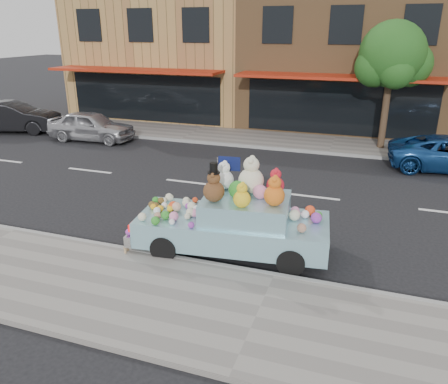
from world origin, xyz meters
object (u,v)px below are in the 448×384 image
at_px(car_dark, 13,117).
at_px(art_car, 234,220).
at_px(car_silver, 91,126).
at_px(street_tree, 392,60).

xyz_separation_m(car_dark, art_car, (14.12, -8.23, 0.04)).
height_order(car_silver, car_dark, car_dark).
bearing_deg(street_tree, car_dark, -172.10).
xyz_separation_m(car_silver, car_dark, (-4.70, 0.22, 0.07)).
bearing_deg(car_dark, art_car, -137.80).
relative_size(car_silver, art_car, 0.85).
xyz_separation_m(street_tree, art_car, (-3.20, -10.64, -2.90)).
bearing_deg(art_car, car_silver, 132.98).
relative_size(street_tree, car_silver, 1.31).
height_order(car_silver, art_car, art_car).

